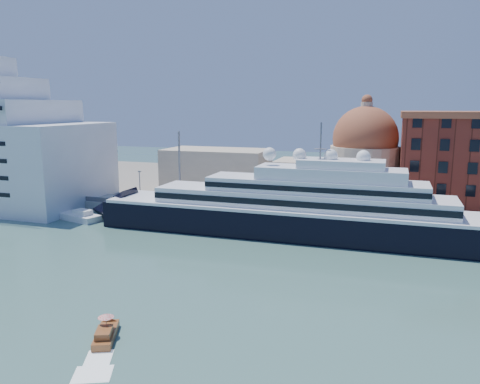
% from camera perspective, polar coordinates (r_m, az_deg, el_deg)
% --- Properties ---
extents(ground, '(400.00, 400.00, 0.00)m').
position_cam_1_polar(ground, '(80.12, -4.38, -8.94)').
color(ground, '#396359').
rests_on(ground, ground).
extents(quay, '(180.00, 10.00, 2.50)m').
position_cam_1_polar(quay, '(110.66, 2.38, -2.75)').
color(quay, gray).
rests_on(quay, ground).
extents(land, '(260.00, 72.00, 2.00)m').
position_cam_1_polar(land, '(149.79, 6.68, 0.60)').
color(land, slate).
rests_on(land, ground).
extents(quay_fence, '(180.00, 0.10, 1.20)m').
position_cam_1_polar(quay_fence, '(106.03, 1.72, -2.31)').
color(quay_fence, slate).
rests_on(quay_fence, quay).
extents(superyacht, '(91.38, 12.67, 27.31)m').
position_cam_1_polar(superyacht, '(97.81, 4.48, -2.47)').
color(superyacht, black).
rests_on(superyacht, ground).
extents(service_barge, '(13.40, 7.46, 2.86)m').
position_cam_1_polar(service_barge, '(116.85, -19.17, -2.84)').
color(service_barge, white).
rests_on(service_barge, ground).
extents(water_taxi, '(4.46, 6.62, 2.99)m').
position_cam_1_polar(water_taxi, '(58.45, -16.06, -16.26)').
color(water_taxi, brown).
rests_on(water_taxi, ground).
extents(church, '(66.00, 18.00, 25.50)m').
position_cam_1_polar(church, '(130.35, 7.99, 3.49)').
color(church, beige).
rests_on(church, land).
extents(lamp_posts, '(120.80, 2.40, 18.00)m').
position_cam_1_polar(lamp_posts, '(111.49, -4.11, 1.83)').
color(lamp_posts, slate).
rests_on(lamp_posts, quay).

